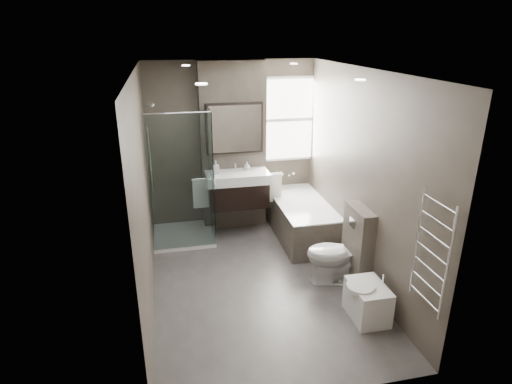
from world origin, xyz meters
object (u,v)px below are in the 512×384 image
object	(u,v)px
toilet	(337,254)
bathtub	(301,218)
bidet	(367,301)
vanity	(238,189)

from	to	relation	value
toilet	bathtub	bearing A→B (deg)	-166.83
toilet	bidet	world-z (taller)	toilet
bathtub	toilet	world-z (taller)	toilet
vanity	toilet	xyz separation A→B (m)	(0.97, -1.63, -0.36)
bidet	vanity	bearing A→B (deg)	112.92
vanity	toilet	world-z (taller)	vanity
vanity	bathtub	bearing A→B (deg)	-19.37
vanity	bathtub	xyz separation A→B (m)	(0.92, -0.33, -0.43)
vanity	bidet	world-z (taller)	vanity
vanity	toilet	size ratio (longest dim) A/B	1.24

